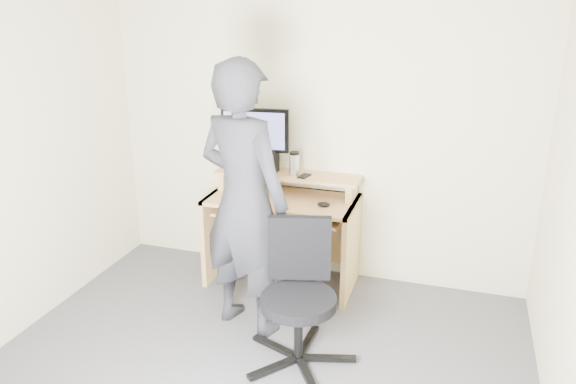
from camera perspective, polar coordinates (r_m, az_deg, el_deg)
The scene contains 12 objects.
back_wall at distance 4.59m, azimuth 2.91°, elevation 6.26°, with size 3.50×0.02×2.50m, color beige.
desk at distance 4.65m, azimuth -0.32°, elevation -2.61°, with size 1.20×0.60×0.91m.
monitor at distance 4.57m, azimuth -3.35°, elevation 5.88°, with size 0.56×0.16×0.53m.
external_drive at distance 4.60m, azimuth -1.56°, elevation 3.20°, with size 0.07×0.13×0.20m, color black.
travel_mug at distance 4.53m, azimuth 0.65°, elevation 2.78°, with size 0.08×0.08×0.17m, color silver.
smartphone at distance 4.51m, azimuth 1.67°, elevation 1.64°, with size 0.07×0.13×0.01m, color black.
charger at distance 4.59m, azimuth -3.17°, elevation 2.09°, with size 0.04×0.04×0.04m, color black.
headphones at distance 4.69m, azimuth -2.35°, elevation 2.34°, with size 0.16×0.16×0.02m, color silver.
keyboard at distance 4.47m, azimuth -1.25°, elevation -1.93°, with size 0.46×0.18×0.03m, color black.
mouse at distance 4.32m, azimuth 3.63°, elevation -1.27°, with size 0.10×0.06×0.04m, color black.
office_chair at distance 3.65m, azimuth 1.11°, elevation -9.82°, with size 0.74×0.71×0.92m.
person at distance 3.84m, azimuth -4.52°, elevation -0.84°, with size 0.70×0.46×1.93m, color black.
Camera 1 is at (1.12, -2.58, 2.28)m, focal length 35.00 mm.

